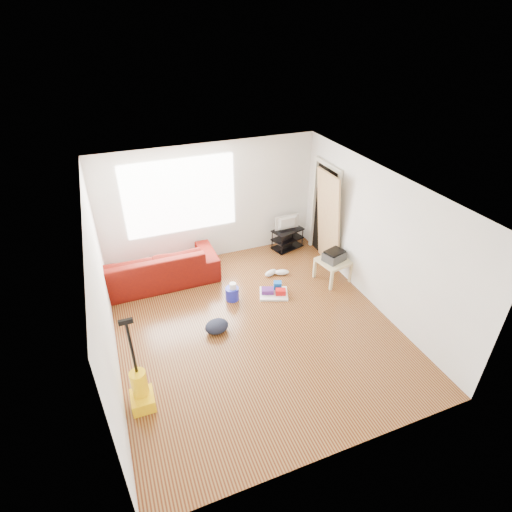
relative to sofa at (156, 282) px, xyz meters
name	(u,v)px	position (x,y,z in m)	size (l,w,h in m)	color
room	(256,259)	(1.44, -1.80, 1.25)	(4.51, 5.01, 2.51)	#4B1C0D
sofa	(156,282)	(0.00, 0.00, 0.00)	(2.47, 0.97, 0.72)	#440908
tv_stand	(287,238)	(3.02, 0.27, 0.24)	(0.76, 0.56, 0.47)	black
tv	(288,223)	(3.02, 0.27, 0.63)	(0.57, 0.07, 0.33)	black
side_table	(333,263)	(3.32, -1.19, 0.38)	(0.64, 0.64, 0.45)	#D7C581
printer	(334,256)	(3.32, -1.19, 0.55)	(0.48, 0.42, 0.21)	#323233
bucket	(232,299)	(1.25, -1.08, 0.00)	(0.25, 0.25, 0.25)	#1C22B5
toilet_paper	(233,291)	(1.26, -1.09, 0.18)	(0.12, 0.12, 0.11)	white
cleaning_tray	(274,292)	(2.04, -1.22, 0.06)	(0.64, 0.58, 0.19)	white
backpack	(217,331)	(0.73, -1.83, 0.00)	(0.40, 0.32, 0.22)	black
sneakers	(276,273)	(2.34, -0.65, 0.06)	(0.53, 0.27, 0.12)	white
vacuum	(141,390)	(-0.63, -2.85, 0.27)	(0.31, 0.35, 1.46)	#FFC206
door_panel	(324,262)	(3.50, -0.58, 0.00)	(0.04, 0.81, 2.02)	tan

